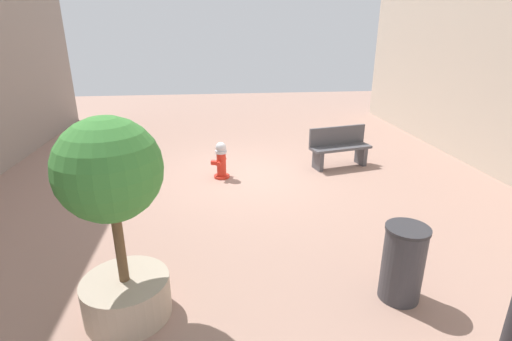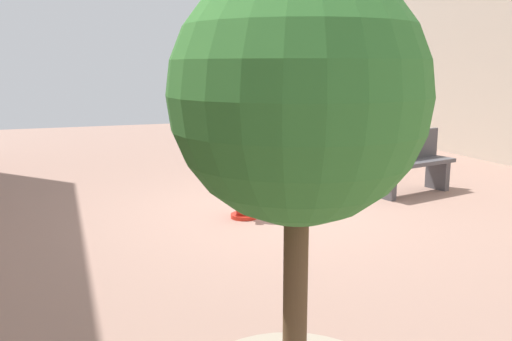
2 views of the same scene
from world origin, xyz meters
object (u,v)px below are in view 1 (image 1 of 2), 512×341
Objects in this scene: bench_near at (339,147)px; planter_tree at (114,206)px; trash_bin at (403,263)px; fire_hydrant at (221,160)px.

bench_near is 0.65× the size of planter_tree.
planter_tree is 2.41× the size of trash_bin.
trash_bin is (-3.27, 0.07, -0.90)m from planter_tree.
planter_tree is at bearing -1.27° from trash_bin.
fire_hydrant is 2.87m from bench_near.
bench_near is 4.84m from trash_bin.
trash_bin is (0.78, 4.78, 0.00)m from bench_near.
planter_tree is at bearing 74.13° from fire_hydrant.
planter_tree is at bearing 49.30° from bench_near.
trash_bin is at bearing 178.73° from planter_tree.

